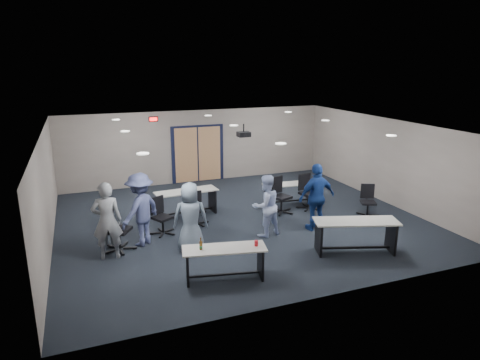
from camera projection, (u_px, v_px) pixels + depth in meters
name	position (u px, v px, depth m)	size (l,w,h in m)	color
floor	(240.00, 220.00, 12.35)	(10.00, 10.00, 0.00)	black
back_wall	(197.00, 146.00, 16.04)	(10.00, 0.04, 2.70)	gray
front_wall	(327.00, 232.00, 7.93)	(10.00, 0.04, 2.70)	gray
left_wall	(46.00, 193.00, 10.27)	(0.04, 9.00, 2.70)	gray
right_wall	(385.00, 161.00, 13.71)	(0.04, 9.00, 2.70)	gray
ceiling	(240.00, 127.00, 11.63)	(10.00, 9.00, 0.04)	white
double_door	(198.00, 154.00, 16.09)	(2.00, 0.07, 2.20)	black
exit_sign	(153.00, 119.00, 15.15)	(0.32, 0.07, 0.18)	black
ceiling_projector	(244.00, 134.00, 12.26)	(0.35, 0.32, 0.37)	black
ceiling_can_lights	(237.00, 127.00, 11.86)	(6.24, 5.74, 0.02)	silver
table_front_left	(224.00, 257.00, 8.86)	(1.81, 0.92, 0.96)	#B7B5AD
table_front_right	(356.00, 231.00, 10.12)	(2.07, 1.24, 0.80)	#B7B5AD
table_back_left	(187.00, 198.00, 12.62)	(1.89, 0.76, 0.75)	#B7B5AD
table_back_right	(289.00, 190.00, 13.64)	(1.70, 0.72, 0.67)	#B7B5AD
chair_back_a	(162.00, 216.00, 11.21)	(0.62, 0.62, 0.99)	black
chair_back_b	(197.00, 209.00, 11.88)	(0.58, 0.58, 0.92)	black
chair_back_c	(282.00, 196.00, 12.78)	(0.68, 0.68, 1.09)	black
chair_back_d	(309.00, 192.00, 13.15)	(0.68, 0.68, 1.07)	black
chair_loose_left	(119.00, 228.00, 10.20)	(0.71, 0.71, 1.13)	black
chair_loose_right	(368.00, 201.00, 12.51)	(0.59, 0.59, 0.94)	black
person_gray	(107.00, 221.00, 9.71)	(0.67, 0.44, 1.83)	gray
person_plaid	(190.00, 218.00, 10.10)	(0.83, 0.54, 1.70)	slate
person_lightblue	(266.00, 206.00, 11.04)	(0.80, 0.62, 1.64)	#BECEFB
person_navy	(317.00, 197.00, 11.41)	(1.07, 0.45, 1.83)	navy
person_back	(140.00, 209.00, 10.46)	(1.18, 0.68, 1.83)	#464E7E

